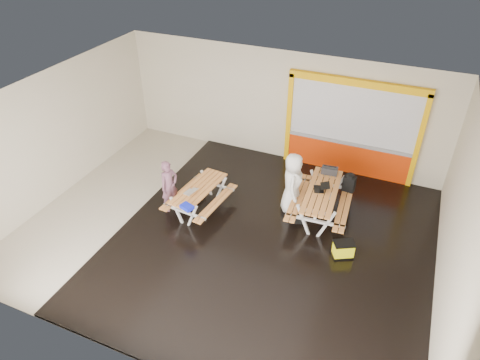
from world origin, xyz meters
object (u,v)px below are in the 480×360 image
at_px(laptop_left, 191,192).
at_px(fluke_bag, 343,250).
at_px(toolbox, 330,170).
at_px(picnic_table_right, 321,197).
at_px(laptop_right, 321,188).
at_px(person_left, 169,186).
at_px(dark_case, 298,218).
at_px(person_right, 292,183).
at_px(backpack, 349,183).
at_px(blue_pouch, 187,207).
at_px(picnic_table_left, 199,193).

relative_size(laptop_left, fluke_bag, 0.63).
height_order(toolbox, fluke_bag, toolbox).
bearing_deg(picnic_table_right, laptop_right, 152.14).
height_order(person_left, dark_case, person_left).
height_order(laptop_left, laptop_right, laptop_right).
bearing_deg(laptop_left, toolbox, 34.73).
bearing_deg(person_right, fluke_bag, -141.44).
height_order(backpack, fluke_bag, backpack).
height_order(blue_pouch, dark_case, blue_pouch).
xyz_separation_m(person_left, backpack, (4.32, 2.02, -0.00)).
height_order(person_left, laptop_right, person_left).
relative_size(picnic_table_left, fluke_bag, 3.49).
bearing_deg(blue_pouch, laptop_left, 110.80).
bearing_deg(picnic_table_left, laptop_left, -107.00).
bearing_deg(backpack, picnic_table_right, -126.64).
xyz_separation_m(person_left, dark_case, (3.30, 0.85, -0.66)).
bearing_deg(fluke_bag, backpack, 99.66).
xyz_separation_m(picnic_table_right, dark_case, (-0.47, -0.43, -0.53)).
distance_m(toolbox, backpack, 0.61).
height_order(person_left, laptop_left, person_left).
distance_m(backpack, dark_case, 1.68).
bearing_deg(blue_pouch, backpack, 37.49).
distance_m(person_left, laptop_left, 0.65).
relative_size(picnic_table_left, picnic_table_right, 0.88).
bearing_deg(laptop_right, blue_pouch, -145.92).
relative_size(laptop_right, blue_pouch, 1.52).
distance_m(blue_pouch, fluke_bag, 3.88).
xyz_separation_m(blue_pouch, backpack, (3.44, 2.64, -0.01)).
relative_size(toolbox, fluke_bag, 0.78).
distance_m(person_right, dark_case, 0.92).
relative_size(picnic_table_right, blue_pouch, 7.31).
height_order(laptop_left, backpack, backpack).
height_order(person_left, person_right, person_right).
distance_m(picnic_table_right, laptop_left, 3.39).
bearing_deg(person_right, toolbox, -55.44).
height_order(toolbox, backpack, toolbox).
distance_m(picnic_table_left, picnic_table_right, 3.20).
height_order(laptop_right, backpack, backpack).
bearing_deg(dark_case, picnic_table_right, 42.55).
distance_m(picnic_table_right, laptop_right, 0.26).
distance_m(person_right, laptop_left, 2.65).
xyz_separation_m(picnic_table_right, person_right, (-0.79, -0.05, 0.24)).
relative_size(toolbox, dark_case, 1.07).
bearing_deg(person_right, backpack, -74.71).
distance_m(person_left, fluke_bag, 4.69).
distance_m(picnic_table_right, toolbox, 0.90).
bearing_deg(picnic_table_left, picnic_table_right, 18.32).
bearing_deg(person_left, blue_pouch, -105.30).
xyz_separation_m(laptop_left, dark_case, (2.65, 0.87, -0.67)).
bearing_deg(picnic_table_right, laptop_left, -157.43).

